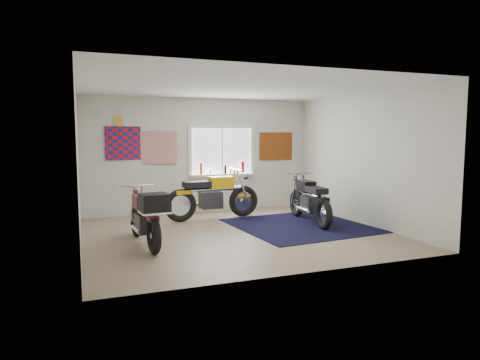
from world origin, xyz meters
name	(u,v)px	position (x,y,z in m)	size (l,w,h in m)	color
ground	(238,233)	(0.00, 0.00, 0.00)	(5.50, 5.50, 0.00)	#9E896B
room_shell	(238,146)	(0.00, 0.00, 1.64)	(5.50, 5.50, 5.50)	white
navy_rug	(300,225)	(1.41, 0.18, 0.01)	(2.50, 2.60, 0.01)	black
window_assembly	(222,154)	(0.50, 2.47, 1.37)	(1.66, 0.17, 1.26)	white
oil_bottles	(226,168)	(0.59, 2.40, 1.03)	(1.14, 0.09, 0.30)	maroon
flag_display	(118,121)	(-1.90, 2.48, 2.15)	(1.60, 0.10, 1.17)	red
triumph_poster	(276,146)	(1.95, 2.48, 1.55)	(0.90, 0.03, 0.70)	#A54C14
yellow_triumph	(213,197)	(-0.04, 1.48, 0.48)	(2.19, 0.65, 1.10)	black
black_chrome_bike	(309,201)	(1.75, 0.40, 0.45)	(0.61, 2.00, 1.03)	black
maroon_tourer	(146,217)	(-1.74, -0.38, 0.50)	(0.61, 1.90, 0.97)	black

